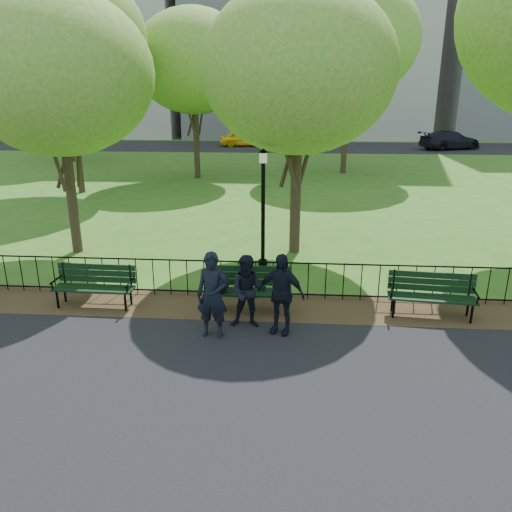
# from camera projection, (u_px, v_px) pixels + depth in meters

# --- Properties ---
(ground) EXTENTS (120.00, 120.00, 0.00)m
(ground) POSITION_uv_depth(u_px,v_px,m) (238.00, 338.00, 9.73)
(ground) COLOR #2C681B
(asphalt_path) EXTENTS (60.00, 9.20, 0.01)m
(asphalt_path) POSITION_uv_depth(u_px,v_px,m) (209.00, 459.00, 6.51)
(asphalt_path) COLOR black
(asphalt_path) RESTS_ON ground
(dirt_strip) EXTENTS (60.00, 1.60, 0.01)m
(dirt_strip) POSITION_uv_depth(u_px,v_px,m) (245.00, 306.00, 11.15)
(dirt_strip) COLOR #3E2A19
(dirt_strip) RESTS_ON ground
(far_street) EXTENTS (70.00, 9.00, 0.01)m
(far_street) POSITION_uv_depth(u_px,v_px,m) (282.00, 147.00, 42.85)
(far_street) COLOR black
(far_street) RESTS_ON ground
(iron_fence) EXTENTS (24.06, 0.06, 1.00)m
(iron_fence) POSITION_uv_depth(u_px,v_px,m) (247.00, 277.00, 11.47)
(iron_fence) COLOR black
(iron_fence) RESTS_ON ground
(apartment_west) EXTENTS (22.00, 15.00, 26.00)m
(apartment_west) POSITION_uv_depth(u_px,v_px,m) (79.00, 7.00, 52.63)
(apartment_west) COLOR beige
(apartment_west) RESTS_ON ground
(park_bench_main) EXTENTS (1.88, 0.62, 1.06)m
(park_bench_main) POSITION_uv_depth(u_px,v_px,m) (238.00, 284.00, 10.69)
(park_bench_main) COLOR black
(park_bench_main) RESTS_ON ground
(park_bench_left_a) EXTENTS (1.79, 0.59, 1.01)m
(park_bench_left_a) POSITION_uv_depth(u_px,v_px,m) (95.00, 281.00, 11.04)
(park_bench_left_a) COLOR black
(park_bench_left_a) RESTS_ON ground
(park_bench_right_a) EXTENTS (1.84, 0.73, 1.02)m
(park_bench_right_a) POSITION_uv_depth(u_px,v_px,m) (432.00, 290.00, 10.51)
(park_bench_right_a) COLOR black
(park_bench_right_a) RESTS_ON ground
(lamppost) EXTENTS (0.29, 0.29, 3.17)m
(lamppost) POSITION_uv_depth(u_px,v_px,m) (263.00, 204.00, 13.26)
(lamppost) COLOR black
(lamppost) RESTS_ON ground
(tree_near_w) EXTENTS (5.19, 5.19, 7.24)m
(tree_near_w) POSITION_uv_depth(u_px,v_px,m) (57.00, 73.00, 13.39)
(tree_near_w) COLOR #2D2116
(tree_near_w) RESTS_ON ground
(tree_near_e) EXTENTS (5.28, 5.28, 7.36)m
(tree_near_e) POSITION_uv_depth(u_px,v_px,m) (299.00, 70.00, 13.35)
(tree_near_e) COLOR #2D2116
(tree_near_e) RESTS_ON ground
(tree_mid_w) EXTENTS (7.03, 7.03, 9.79)m
(tree_mid_w) POSITION_uv_depth(u_px,v_px,m) (65.00, 37.00, 21.56)
(tree_mid_w) COLOR #2D2116
(tree_mid_w) RESTS_ON ground
(tree_far_c) EXTENTS (6.21, 6.21, 8.65)m
(tree_far_c) POSITION_uv_depth(u_px,v_px,m) (193.00, 62.00, 25.74)
(tree_far_c) COLOR #2D2116
(tree_far_c) RESTS_ON ground
(tree_far_e) EXTENTS (7.47, 7.47, 10.40)m
(tree_far_e) POSITION_uv_depth(u_px,v_px,m) (350.00, 39.00, 26.96)
(tree_far_e) COLOR #2D2116
(tree_far_e) RESTS_ON ground
(tree_far_w) EXTENTS (7.23, 7.23, 10.08)m
(tree_far_w) POSITION_uv_depth(u_px,v_px,m) (61.00, 51.00, 31.90)
(tree_far_w) COLOR #2D2116
(tree_far_w) RESTS_ON ground
(person_left) EXTENTS (0.66, 0.47, 1.70)m
(person_left) POSITION_uv_depth(u_px,v_px,m) (212.00, 295.00, 9.54)
(person_left) COLOR black
(person_left) RESTS_ON asphalt_path
(person_mid) EXTENTS (0.73, 0.38, 1.51)m
(person_mid) POSITION_uv_depth(u_px,v_px,m) (248.00, 292.00, 9.95)
(person_mid) COLOR black
(person_mid) RESTS_ON asphalt_path
(person_right) EXTENTS (1.03, 0.67, 1.64)m
(person_right) POSITION_uv_depth(u_px,v_px,m) (281.00, 294.00, 9.69)
(person_right) COLOR black
(person_right) RESTS_ON asphalt_path
(taxi) EXTENTS (4.17, 2.21, 1.35)m
(taxi) POSITION_uv_depth(u_px,v_px,m) (243.00, 138.00, 43.01)
(taxi) COLOR yellow
(taxi) RESTS_ON far_street
(sedan_silver) EXTENTS (5.34, 3.59, 1.66)m
(sedan_silver) POSITION_uv_depth(u_px,v_px,m) (286.00, 136.00, 42.92)
(sedan_silver) COLOR #B5B8BE
(sedan_silver) RESTS_ON far_street
(sedan_dark) EXTENTS (5.54, 3.92, 1.49)m
(sedan_dark) POSITION_uv_depth(u_px,v_px,m) (450.00, 140.00, 40.71)
(sedan_dark) COLOR black
(sedan_dark) RESTS_ON far_street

